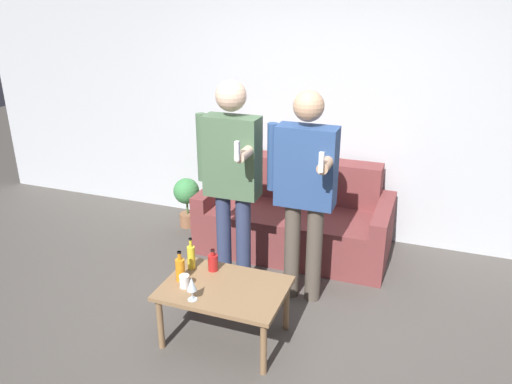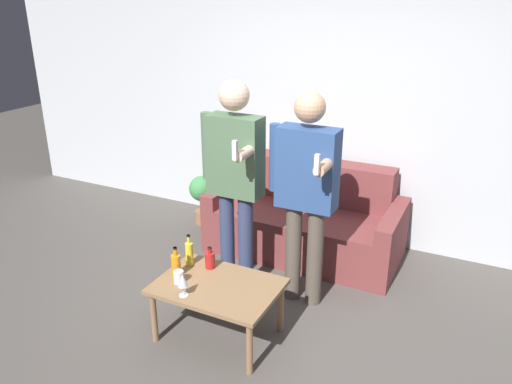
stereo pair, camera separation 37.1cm
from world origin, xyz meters
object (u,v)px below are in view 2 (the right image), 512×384
at_px(bottle_orange, 189,253).
at_px(person_standing_left, 235,172).
at_px(person_standing_right, 306,186).
at_px(coffee_table, 218,291).
at_px(couch, 306,221).

relative_size(bottle_orange, person_standing_left, 0.14).
relative_size(person_standing_left, person_standing_right, 1.03).
distance_m(coffee_table, person_standing_right, 1.00).
bearing_deg(bottle_orange, person_standing_left, 75.86).
height_order(person_standing_left, person_standing_right, person_standing_left).
distance_m(couch, coffee_table, 1.52).
distance_m(person_standing_left, person_standing_right, 0.58).
bearing_deg(couch, person_standing_left, -108.36).
bearing_deg(bottle_orange, person_standing_right, 38.69).
bearing_deg(couch, person_standing_right, -71.01).
bearing_deg(person_standing_left, person_standing_right, 6.30).
bearing_deg(bottle_orange, coffee_table, -24.41).
bearing_deg(person_standing_right, couch, 108.99).
bearing_deg(coffee_table, person_standing_right, 62.42).
relative_size(couch, bottle_orange, 7.22).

